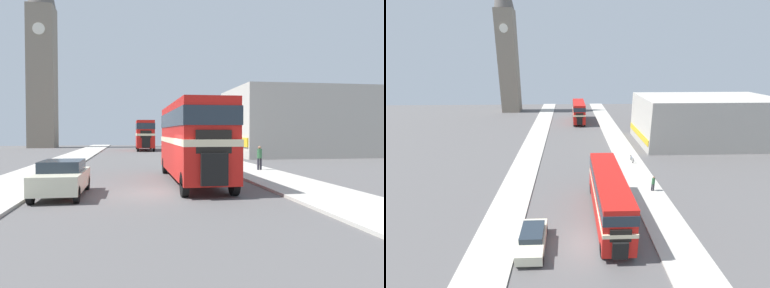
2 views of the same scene
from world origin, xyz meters
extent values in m
plane|color=#565454|center=(0.00, 0.00, 0.00)|extent=(120.00, 120.00, 0.00)
cube|color=#B7B2A8|center=(6.75, 0.00, 0.06)|extent=(3.50, 120.00, 0.12)
cube|color=red|center=(2.10, 3.28, 1.26)|extent=(2.35, 10.46, 1.57)
cube|color=beige|center=(2.10, 3.28, 2.19)|extent=(2.38, 10.51, 0.29)
cube|color=red|center=(2.10, 3.28, 3.19)|extent=(2.31, 10.25, 1.71)
cube|color=#232D38|center=(2.10, 3.28, 3.28)|extent=(2.38, 10.35, 0.77)
cube|color=black|center=(2.10, -2.05, 1.19)|extent=(1.06, 0.20, 1.26)
cube|color=black|center=(2.10, -1.90, 2.25)|extent=(1.41, 0.12, 0.91)
cylinder|color=black|center=(1.06, -1.14, 0.50)|extent=(0.28, 1.01, 1.01)
cylinder|color=black|center=(3.13, -1.14, 0.50)|extent=(0.28, 1.01, 1.01)
cylinder|color=black|center=(1.06, 7.60, 0.50)|extent=(0.28, 1.01, 1.01)
cylinder|color=black|center=(3.13, 7.60, 0.50)|extent=(0.28, 1.01, 1.01)
cube|color=red|center=(0.92, 38.29, 1.30)|extent=(2.42, 9.66, 1.65)
cube|color=beige|center=(0.92, 38.29, 2.28)|extent=(2.44, 9.71, 0.30)
cube|color=red|center=(0.92, 38.29, 3.33)|extent=(2.37, 9.47, 1.80)
cube|color=#232D38|center=(0.92, 38.29, 3.42)|extent=(2.44, 9.56, 0.81)
cube|color=black|center=(0.92, 33.36, 1.22)|extent=(1.09, 0.20, 1.32)
cube|color=black|center=(0.92, 33.50, 2.34)|extent=(1.45, 0.12, 0.96)
cylinder|color=black|center=(-0.14, 34.26, 0.50)|extent=(0.28, 1.01, 1.01)
cylinder|color=black|center=(1.99, 34.26, 0.50)|extent=(0.28, 1.01, 1.01)
cylinder|color=black|center=(-0.14, 42.21, 0.50)|extent=(0.28, 1.01, 1.01)
cylinder|color=black|center=(1.99, 42.21, 0.50)|extent=(0.28, 1.01, 1.01)
cube|color=beige|center=(-3.85, -0.17, 0.65)|extent=(1.81, 4.18, 0.73)
cube|color=#232D38|center=(-3.85, 0.00, 1.24)|extent=(1.59, 2.17, 0.44)
cylinder|color=black|center=(-4.66, -1.81, 0.32)|extent=(0.20, 0.64, 0.64)
cylinder|color=black|center=(-3.05, -1.81, 0.32)|extent=(0.20, 0.64, 0.64)
cylinder|color=black|center=(-4.66, 1.47, 0.32)|extent=(0.20, 0.64, 0.64)
cylinder|color=black|center=(-3.05, 1.47, 0.32)|extent=(0.20, 0.64, 0.64)
cylinder|color=#282833|center=(7.27, 7.67, 0.50)|extent=(0.14, 0.14, 0.77)
cylinder|color=#282833|center=(7.45, 7.67, 0.50)|extent=(0.14, 0.14, 0.77)
cylinder|color=#336B42|center=(7.36, 7.67, 1.19)|extent=(0.32, 0.32, 0.61)
sphere|color=#9E7051|center=(7.36, 7.67, 1.60)|extent=(0.21, 0.21, 0.21)
torus|color=black|center=(7.05, 15.00, 0.48)|extent=(0.05, 0.71, 0.71)
torus|color=black|center=(7.05, 16.05, 0.48)|extent=(0.05, 0.71, 0.71)
cylinder|color=#234C93|center=(7.05, 15.52, 0.62)|extent=(0.04, 1.06, 0.34)
cylinder|color=#234C93|center=(7.05, 15.90, 0.69)|extent=(0.04, 0.04, 0.43)
cube|color=gray|center=(-15.67, 50.27, 11.80)|extent=(4.27, 4.27, 23.60)
cylinder|color=silver|center=(-15.67, 48.09, 19.35)|extent=(1.92, 0.10, 1.92)
cube|color=#B2ADA3|center=(20.22, 23.42, 3.69)|extent=(20.50, 11.19, 7.37)
cube|color=gold|center=(9.91, 23.42, 1.62)|extent=(0.12, 10.63, 0.88)
camera|label=1|loc=(-1.07, -16.02, 2.62)|focal=35.00mm
camera|label=2|loc=(-1.13, -15.48, 13.11)|focal=24.00mm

